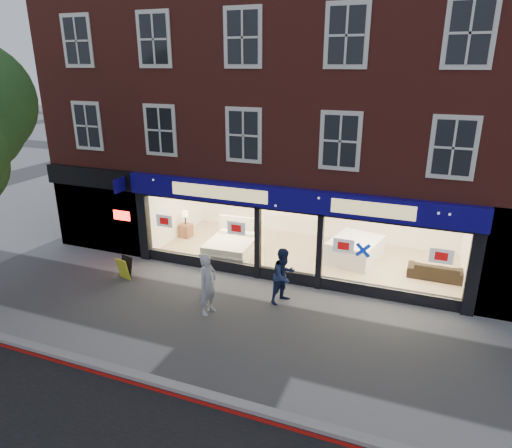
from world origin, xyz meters
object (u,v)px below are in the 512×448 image
Objects in this scene: mattress_stack at (355,249)px; a_board at (125,268)px; pedestrian_grey at (208,284)px; pedestrian_blue at (284,276)px; display_bed at (232,246)px; sofa at (436,271)px.

mattress_stack is 8.15m from a_board.
pedestrian_grey is 1.05× the size of pedestrian_blue.
display_bed reaches higher than a_board.
display_bed is 4.52m from mattress_stack.
display_bed is 4.00m from a_board.
sofa is 5.40m from pedestrian_blue.
display_bed is 3.86m from pedestrian_blue.
mattress_stack is 1.30× the size of pedestrian_blue.
pedestrian_grey reaches higher than a_board.
display_bed is at bearing 6.00° from sofa.
pedestrian_blue reaches higher than display_bed.
sofa is at bearing -25.70° from pedestrian_blue.
display_bed is 1.20× the size of pedestrian_grey.
display_bed is at bearing 28.53° from pedestrian_grey.
sofa is 2.36× the size of a_board.
pedestrian_blue is at bearing -111.89° from mattress_stack.
a_board is at bearing 21.39° from sofa.
sofa is at bearing 2.22° from display_bed.
pedestrian_grey is 2.32m from pedestrian_blue.
sofa is (2.81, -0.54, -0.13)m from mattress_stack.
sofa is at bearing 33.90° from a_board.
mattress_stack is 2.86m from sofa.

